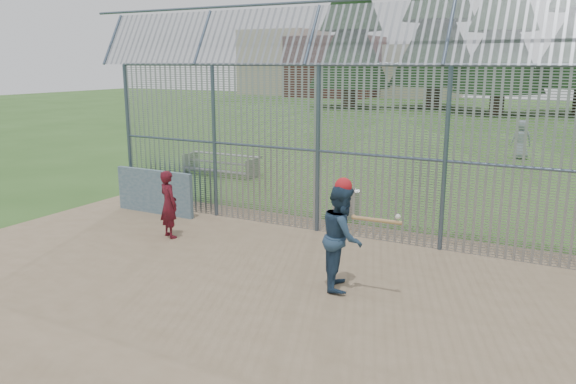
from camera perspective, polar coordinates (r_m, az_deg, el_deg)
The scene contains 11 objects.
ground at distance 10.95m, azimuth -5.01°, elevation -8.75°, with size 120.00×120.00×0.00m, color #2D511E.
dirt_infield at distance 10.56m, azimuth -6.51°, elevation -9.56°, with size 14.00×10.00×0.02m, color #756047.
dugout_wall at distance 15.67m, azimuth -13.39°, elevation 0.03°, with size 2.50×0.12×1.20m, color #38566B.
batter at distance 10.20m, azimuth 5.53°, elevation -4.56°, with size 0.93×0.73×1.92m, color navy.
onlooker at distance 13.40m, azimuth -12.03°, elevation -1.22°, with size 0.58×0.38×1.60m, color maroon.
bg_kid_standing at distance 25.88m, azimuth 22.62°, elevation 4.93°, with size 0.83×0.54×1.69m, color slate.
batting_gear at distance 9.91m, azimuth 6.15°, elevation 0.11°, with size 1.28×0.36×0.69m.
trash_can at distance 15.02m, azimuth 6.41°, elevation -1.19°, with size 0.56×0.56×0.82m.
bleacher at distance 20.81m, azimuth -6.86°, elevation 2.87°, with size 3.00×0.95×0.72m.
backstop_fence at distance 12.62m, azimuth 10.41°, elevation 5.11°, with size 20.09×0.81×5.30m.
distant_buildings at distance 71.07m, azimuth 4.39°, elevation 12.66°, with size 26.50×10.50×8.00m.
Camera 1 is at (5.61, -8.48, 4.06)m, focal length 35.00 mm.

